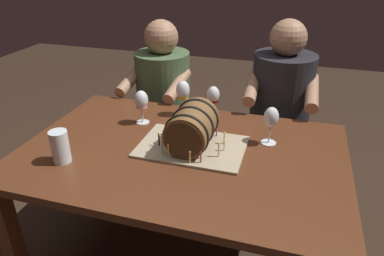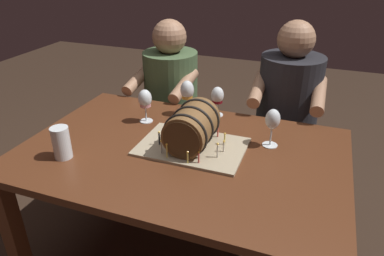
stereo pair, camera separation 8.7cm
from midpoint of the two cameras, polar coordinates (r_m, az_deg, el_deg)
name	(u,v)px [view 2 (the right image)]	position (r m, az deg, el deg)	size (l,w,h in m)	color
dining_table	(182,169)	(1.65, -0.15, -6.59)	(1.43, 0.94, 0.74)	#562D19
barrel_cake	(192,130)	(1.57, 1.58, -0.34)	(0.47, 0.32, 0.21)	tan
wine_glass_red	(217,97)	(1.89, 5.39, 4.96)	(0.07, 0.07, 0.16)	white
wine_glass_empty	(273,121)	(1.62, 14.22, 1.15)	(0.07, 0.07, 0.18)	white
wine_glass_rose	(145,100)	(1.81, -6.14, 4.41)	(0.07, 0.07, 0.17)	white
wine_glass_amber	(187,92)	(1.88, 0.56, 5.80)	(0.07, 0.07, 0.19)	white
beer_pint	(62,143)	(1.59, -18.63, -2.33)	(0.08, 0.08, 0.14)	white
person_seated_left	(171,113)	(2.43, -2.29, 2.42)	(0.40, 0.48, 1.16)	#2A3A24
person_seated_right	(285,127)	(2.26, 15.61, 0.14)	(0.40, 0.47, 1.21)	black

